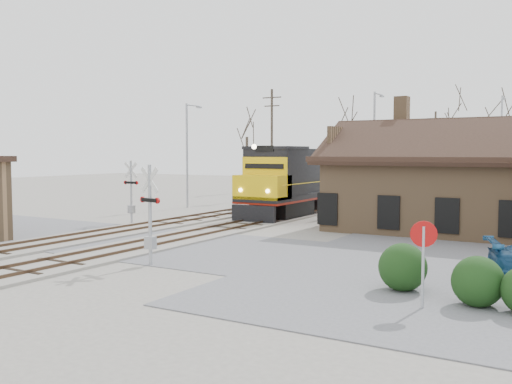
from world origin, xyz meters
TOP-DOWN VIEW (x-y plane):
  - ground at (0.00, 0.00)m, footprint 140.00×140.00m
  - road at (0.00, 0.00)m, footprint 60.00×9.00m
  - track_main at (0.00, 15.00)m, footprint 3.40×90.00m
  - track_siding at (-4.50, 15.00)m, footprint 3.40×90.00m
  - depot at (11.99, 12.00)m, footprint 15.20×9.31m
  - locomotive_lead at (0.00, 19.47)m, footprint 3.31×22.19m
  - locomotive_trailing at (0.00, 41.94)m, footprint 3.31×22.19m
  - crossbuck_near at (3.19, -4.28)m, footprint 1.14×0.30m
  - crossbuck_far at (-6.77, 5.40)m, footprint 1.13×0.30m
  - do_not_enter_sign at (14.13, -5.22)m, footprint 0.74×0.24m
  - hedge_a at (13.04, -3.41)m, footprint 1.56×1.56m
  - hedge_b at (15.45, -4.18)m, footprint 1.49×1.49m
  - streetlight_a at (-9.90, 15.44)m, footprint 0.25×2.04m
  - streetlight_b at (3.82, 20.80)m, footprint 0.25×2.04m
  - streetlight_c at (10.65, 37.57)m, footprint 0.25×2.04m
  - utility_pole_a at (-8.55, 26.94)m, footprint 2.00×0.24m
  - utility_pole_b at (2.49, 46.05)m, footprint 2.00×0.24m
  - tree_a at (-15.01, 32.91)m, footprint 4.13×4.13m
  - tree_b at (-4.68, 36.44)m, footprint 4.38×4.38m
  - tree_c at (4.55, 46.36)m, footprint 5.25×5.25m
  - tree_d at (9.86, 39.71)m, footprint 4.44×4.44m

SIDE VIEW (x-z plane):
  - ground at x=0.00m, z-range 0.00..0.00m
  - road at x=0.00m, z-range 0.00..0.03m
  - track_main at x=0.00m, z-range -0.05..0.19m
  - track_siding at x=-4.50m, z-range -0.05..0.19m
  - hedge_b at x=15.45m, z-range 0.00..1.49m
  - hedge_a at x=13.04m, z-range 0.00..1.56m
  - do_not_enter_sign at x=14.13m, z-range 0.47..3.01m
  - crossbuck_far at x=-6.77m, z-range -0.11..3.84m
  - crossbuck_near at x=3.19m, z-range -0.12..3.88m
  - depot at x=11.99m, z-range -1.54..6.36m
  - locomotive_trailing at x=0.00m, z-range 0.26..4.92m
  - locomotive_lead at x=0.00m, z-range 0.13..5.06m
  - streetlight_a at x=-9.90m, z-range 0.53..8.91m
  - utility_pole_b at x=2.49m, z-range 0.22..9.40m
  - streetlight_b at x=3.82m, z-range 0.54..9.60m
  - streetlight_c at x=10.65m, z-range 0.54..10.41m
  - utility_pole_a at x=-8.55m, z-range 0.23..10.76m
  - tree_a at x=-15.01m, z-range 2.14..12.26m
  - tree_b at x=-4.68m, z-range 2.27..13.00m
  - tree_d at x=9.86m, z-range 2.30..13.17m
  - tree_c at x=4.55m, z-range 2.74..15.60m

